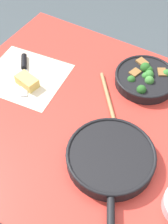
% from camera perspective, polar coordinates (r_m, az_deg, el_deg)
% --- Properties ---
extents(ground_plane, '(14.00, 14.00, 0.00)m').
position_cam_1_polar(ground_plane, '(1.82, 0.00, -15.67)').
color(ground_plane, '#424C51').
extents(dining_table_red, '(1.09, 0.95, 0.75)m').
position_cam_1_polar(dining_table_red, '(1.24, 0.00, -3.13)').
color(dining_table_red, red).
rests_on(dining_table_red, ground_plane).
extents(skillet_broccoli, '(0.29, 0.31, 0.07)m').
position_cam_1_polar(skillet_broccoli, '(1.30, 11.33, 6.18)').
color(skillet_broccoli, black).
rests_on(skillet_broccoli, dining_table_red).
extents(skillet_eggs, '(0.30, 0.41, 0.05)m').
position_cam_1_polar(skillet_eggs, '(1.04, 4.89, -8.32)').
color(skillet_eggs, black).
rests_on(skillet_eggs, dining_table_red).
extents(wooden_spoon, '(0.28, 0.34, 0.02)m').
position_cam_1_polar(wooden_spoon, '(1.15, 5.57, -1.63)').
color(wooden_spoon, '#A87A4C').
rests_on(wooden_spoon, dining_table_red).
extents(parchment_sheet, '(0.35, 0.33, 0.00)m').
position_cam_1_polar(parchment_sheet, '(1.34, -10.67, 6.45)').
color(parchment_sheet, beige).
rests_on(parchment_sheet, dining_table_red).
extents(grater_knife, '(0.17, 0.21, 0.02)m').
position_cam_1_polar(grater_knife, '(1.36, -10.91, 7.79)').
color(grater_knife, silver).
rests_on(grater_knife, dining_table_red).
extents(cheese_block, '(0.10, 0.07, 0.04)m').
position_cam_1_polar(cheese_block, '(1.29, -10.36, 5.53)').
color(cheese_block, '#E0C15B').
rests_on(cheese_block, dining_table_red).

